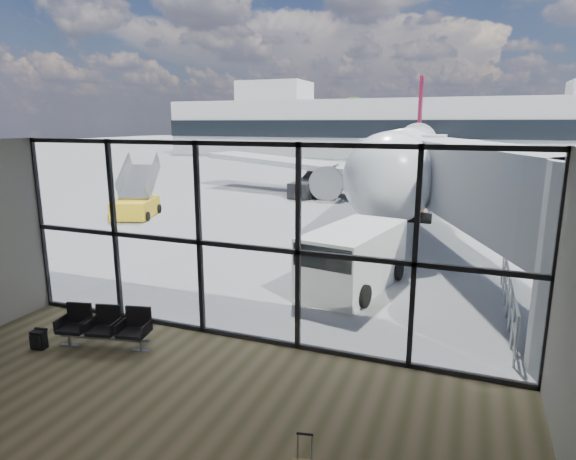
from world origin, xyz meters
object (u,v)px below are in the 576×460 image
Objects in this scene: service_van at (352,258)px; belt_loader at (306,188)px; seating_row at (106,325)px; backpack at (39,340)px; airliner at (410,154)px; mobile_stairs at (136,205)px.

service_van is 18.19m from belt_loader.
seating_row is 22.65m from belt_loader.
backpack is at bearing -82.19° from belt_loader.
airliner is 20.13m from service_van.
service_van is 14.99m from mobile_stairs.
mobile_stairs reaches higher than seating_row.
mobile_stairs is at bearing 111.68° from backpack.
airliner is 7.40m from belt_loader.
backpack is 8.44m from service_van.
airliner is 18.16m from mobile_stairs.
airliner is at bearing 25.59° from mobile_stairs.
airliner is 7.90× the size of service_van.
belt_loader is (-1.69, 23.11, 0.38)m from backpack.
service_van is at bearing -48.55° from mobile_stairs.
seating_row is at bearing -101.42° from airliner.
service_van reaches higher than backpack.
backpack is 15.46m from mobile_stairs.
service_van is at bearing 40.73° from backpack.
belt_loader is at bearing 85.44° from backpack.
seating_row is 4.55× the size of backpack.
seating_row is at bearing -78.78° from belt_loader.
belt_loader is (-7.16, 16.71, -0.33)m from service_van.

